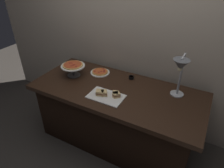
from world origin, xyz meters
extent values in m
plane|color=#38332D|center=(0.00, 0.00, 0.00)|extent=(8.00, 8.00, 0.00)
cube|color=#B7A893|center=(0.00, 0.50, 1.20)|extent=(4.40, 0.04, 2.40)
cube|color=black|center=(0.00, 0.00, 0.73)|extent=(1.90, 0.84, 0.05)
cube|color=black|center=(0.00, 0.00, 0.35)|extent=(1.75, 0.74, 0.71)
cylinder|color=#B7BABF|center=(0.61, 0.21, 0.77)|extent=(0.14, 0.14, 0.01)
cylinder|color=#B7BABF|center=(0.61, 0.21, 1.00)|extent=(0.02, 0.02, 0.45)
cylinder|color=#B7BABF|center=(0.61, 0.14, 1.22)|extent=(0.02, 0.15, 0.02)
cone|color=#595B60|center=(0.61, 0.06, 1.17)|extent=(0.15, 0.15, 0.10)
sphere|color=#F9EAB2|center=(0.61, 0.06, 1.13)|extent=(0.04, 0.04, 0.04)
cylinder|color=white|center=(-0.35, 0.23, 0.77)|extent=(0.24, 0.24, 0.01)
cylinder|color=#C68E42|center=(-0.35, 0.23, 0.78)|extent=(0.20, 0.20, 0.01)
cylinder|color=#C65628|center=(-0.35, 0.23, 0.79)|extent=(0.17, 0.17, 0.00)
cylinder|color=maroon|center=(-0.33, 0.22, 0.79)|extent=(0.02, 0.02, 0.00)
cylinder|color=maroon|center=(-0.35, 0.30, 0.79)|extent=(0.02, 0.02, 0.00)
cylinder|color=maroon|center=(-0.31, 0.25, 0.79)|extent=(0.02, 0.02, 0.00)
cylinder|color=maroon|center=(-0.41, 0.19, 0.79)|extent=(0.02, 0.02, 0.00)
cylinder|color=maroon|center=(-0.35, 0.19, 0.79)|extent=(0.02, 0.02, 0.00)
cylinder|color=maroon|center=(-0.31, 0.27, 0.79)|extent=(0.02, 0.02, 0.00)
cylinder|color=maroon|center=(-0.29, 0.24, 0.79)|extent=(0.02, 0.02, 0.00)
cylinder|color=#595B60|center=(-0.60, 0.03, 0.82)|extent=(0.02, 0.02, 0.12)
cylinder|color=#595B60|center=(-0.60, 0.03, 0.76)|extent=(0.16, 0.16, 0.01)
cylinder|color=white|center=(-0.60, 0.03, 0.89)|extent=(0.29, 0.29, 0.01)
cylinder|color=#DBA856|center=(-0.60, 0.03, 0.90)|extent=(0.24, 0.24, 0.01)
cylinder|color=#B74723|center=(-0.60, 0.03, 0.91)|extent=(0.21, 0.21, 0.00)
cylinder|color=maroon|center=(-0.66, 0.04, 0.91)|extent=(0.02, 0.02, 0.00)
cylinder|color=maroon|center=(-0.63, 0.04, 0.91)|extent=(0.02, 0.02, 0.00)
cylinder|color=maroon|center=(-0.58, 0.01, 0.91)|extent=(0.02, 0.02, 0.00)
cylinder|color=maroon|center=(-0.60, -0.02, 0.91)|extent=(0.02, 0.02, 0.00)
cylinder|color=maroon|center=(-0.58, 0.03, 0.91)|extent=(0.02, 0.02, 0.00)
cylinder|color=maroon|center=(-0.53, 0.00, 0.91)|extent=(0.02, 0.02, 0.00)
cube|color=white|center=(-0.03, -0.18, 0.77)|extent=(0.37, 0.24, 0.01)
cube|color=tan|center=(-0.06, -0.17, 0.78)|extent=(0.09, 0.09, 0.02)
cube|color=brown|center=(-0.06, -0.17, 0.80)|extent=(0.09, 0.09, 0.01)
cube|color=tan|center=(-0.06, -0.17, 0.81)|extent=(0.09, 0.09, 0.02)
cube|color=tan|center=(0.05, -0.13, 0.78)|extent=(0.08, 0.08, 0.02)
cube|color=brown|center=(0.05, -0.13, 0.80)|extent=(0.08, 0.08, 0.01)
cube|color=tan|center=(0.05, -0.13, 0.81)|extent=(0.08, 0.08, 0.02)
cube|color=tan|center=(0.07, -0.14, 0.78)|extent=(0.09, 0.09, 0.02)
cube|color=brown|center=(0.07, -0.14, 0.80)|extent=(0.09, 0.09, 0.01)
cube|color=tan|center=(0.07, -0.14, 0.81)|extent=(0.09, 0.09, 0.02)
cube|color=tan|center=(-0.10, -0.19, 0.78)|extent=(0.10, 0.09, 0.02)
cube|color=brown|center=(-0.10, -0.19, 0.80)|extent=(0.10, 0.09, 0.01)
cube|color=tan|center=(-0.10, -0.19, 0.81)|extent=(0.10, 0.09, 0.02)
cylinder|color=black|center=(0.05, 0.28, 0.78)|extent=(0.06, 0.06, 0.03)
cylinder|color=maroon|center=(0.05, 0.28, 0.79)|extent=(0.05, 0.05, 0.01)
camera|label=1|loc=(0.82, -1.64, 1.97)|focal=32.04mm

